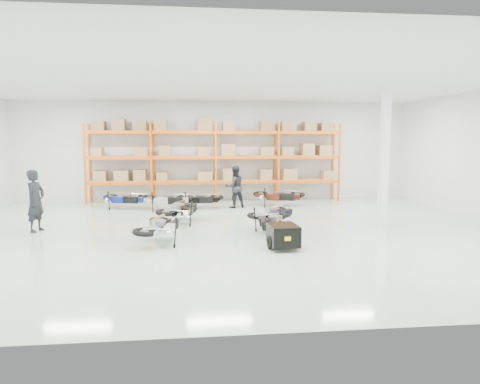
{
  "coord_description": "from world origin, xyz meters",
  "views": [
    {
      "loc": [
        -0.88,
        -12.81,
        2.8
      ],
      "look_at": [
        0.54,
        0.91,
        1.1
      ],
      "focal_mm": 32.0,
      "sensor_mm": 36.0,
      "label": 1
    }
  ],
  "objects": [
    {
      "name": "room",
      "position": [
        0.0,
        0.0,
        2.25
      ],
      "size": [
        18.0,
        18.0,
        18.0
      ],
      "color": "#A6B9AB",
      "rests_on": "ground"
    },
    {
      "name": "pallet_rack",
      "position": [
        -0.0,
        6.45,
        2.26
      ],
      "size": [
        11.28,
        0.98,
        3.62
      ],
      "color": "#EF560C",
      "rests_on": "ground"
    },
    {
      "name": "structural_column",
      "position": [
        5.2,
        0.5,
        2.25
      ],
      "size": [
        0.25,
        0.25,
        4.5
      ],
      "primitive_type": "cube",
      "color": "white",
      "rests_on": "ground"
    },
    {
      "name": "moto_blue_centre",
      "position": [
        1.6,
        0.59,
        0.53
      ],
      "size": [
        1.76,
        1.88,
        1.12
      ],
      "primitive_type": null,
      "rotation": [
        0.0,
        -0.09,
        2.45
      ],
      "color": "#0A0851",
      "rests_on": "ground"
    },
    {
      "name": "moto_silver_left",
      "position": [
        -1.84,
        -1.28,
        0.56
      ],
      "size": [
        1.22,
        1.97,
        1.19
      ],
      "primitive_type": null,
      "rotation": [
        0.0,
        -0.09,
        2.97
      ],
      "color": "silver",
      "rests_on": "ground"
    },
    {
      "name": "moto_black_far_left",
      "position": [
        -1.41,
        1.47,
        0.58
      ],
      "size": [
        1.46,
        2.1,
        1.23
      ],
      "primitive_type": null,
      "rotation": [
        0.0,
        -0.09,
        2.84
      ],
      "color": "black",
      "rests_on": "ground"
    },
    {
      "name": "moto_touring_right",
      "position": [
        1.32,
        -0.67,
        0.53
      ],
      "size": [
        1.04,
        1.82,
        1.12
      ],
      "primitive_type": null,
      "rotation": [
        0.0,
        -0.09,
        -0.11
      ],
      "color": "black",
      "rests_on": "ground"
    },
    {
      "name": "trailer",
      "position": [
        1.32,
        -2.26,
        0.37
      ],
      "size": [
        0.79,
        1.5,
        0.63
      ],
      "rotation": [
        0.0,
        0.0,
        0.05
      ],
      "color": "black",
      "rests_on": "ground"
    },
    {
      "name": "moto_back_a",
      "position": [
        -3.75,
        4.75,
        0.54
      ],
      "size": [
        1.91,
        1.27,
        1.13
      ],
      "primitive_type": null,
      "rotation": [
        0.0,
        -0.09,
        1.33
      ],
      "color": "navy",
      "rests_on": "ground"
    },
    {
      "name": "moto_back_b",
      "position": [
        -2.03,
        4.24,
        0.55
      ],
      "size": [
        1.86,
        1.03,
        1.16
      ],
      "primitive_type": null,
      "rotation": [
        0.0,
        -0.09,
        1.49
      ],
      "color": "#A3A7AD",
      "rests_on": "ground"
    },
    {
      "name": "moto_back_c",
      "position": [
        -0.77,
        4.52,
        0.52
      ],
      "size": [
        1.81,
        1.11,
        1.1
      ],
      "primitive_type": null,
      "rotation": [
        0.0,
        -0.09,
        1.4
      ],
      "color": "black",
      "rests_on": "ground"
    },
    {
      "name": "moto_back_d",
      "position": [
        2.57,
        4.75,
        0.58
      ],
      "size": [
        2.07,
        1.41,
        1.22
      ],
      "primitive_type": null,
      "rotation": [
        0.0,
        -0.09,
        1.3
      ],
      "color": "#3E130C",
      "rests_on": "ground"
    },
    {
      "name": "person_left",
      "position": [
        -5.74,
        0.62,
        0.94
      ],
      "size": [
        0.64,
        0.79,
        1.89
      ],
      "primitive_type": "imported",
      "rotation": [
        0.0,
        0.0,
        1.26
      ],
      "color": "black",
      "rests_on": "ground"
    },
    {
      "name": "person_back",
      "position": [
        0.69,
        4.56,
        0.87
      ],
      "size": [
        1.0,
        0.88,
        1.73
      ],
      "primitive_type": "imported",
      "rotation": [
        0.0,
        0.0,
        3.45
      ],
      "color": "black",
      "rests_on": "ground"
    }
  ]
}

